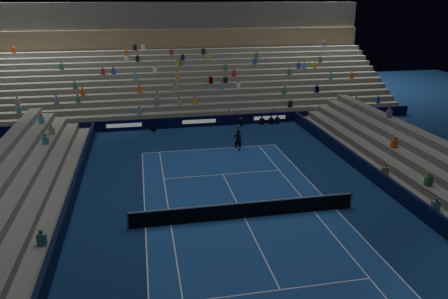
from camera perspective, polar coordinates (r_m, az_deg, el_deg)
ground at (r=24.35m, az=2.74°, el=-9.10°), size 90.00×90.00×0.00m
court_surface at (r=24.35m, az=2.74°, el=-9.09°), size 10.97×23.77×0.01m
sponsor_barrier_far at (r=41.12m, az=-3.35°, el=3.74°), size 44.00×0.25×1.00m
sponsor_barrier_east at (r=27.88m, az=22.62°, el=-5.68°), size 0.25×37.00×1.00m
sponsor_barrier_west at (r=23.97m, az=-20.74°, el=-9.62°), size 0.25×37.00×1.00m
grandstand_main at (r=49.61m, az=-4.93°, el=9.84°), size 44.00×15.20×11.20m
tennis_net at (r=24.12m, az=2.76°, el=-8.05°), size 12.90×0.10×1.10m
tennis_player at (r=34.43m, az=1.87°, el=1.25°), size 0.74×0.62×1.74m
broadcast_camera at (r=40.32m, az=-9.36°, el=2.85°), size 0.45×0.86×0.51m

